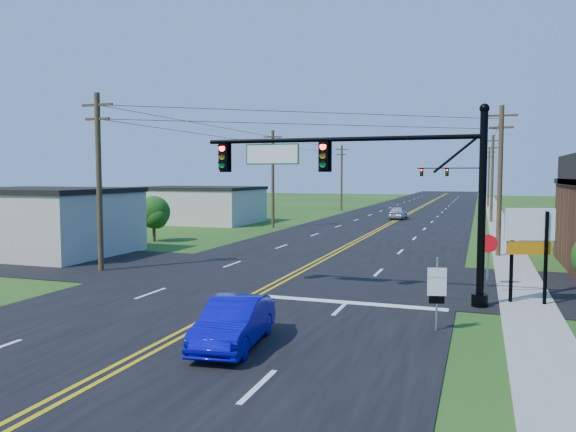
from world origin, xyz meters
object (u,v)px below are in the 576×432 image
at_px(signal_mast_main, 362,179).
at_px(route_sign, 437,289).
at_px(blue_car, 234,324).
at_px(stop_sign, 488,249).
at_px(signal_mast_far, 453,177).

xyz_separation_m(signal_mast_main, route_sign, (3.18, -3.85, -3.39)).
relative_size(blue_car, stop_sign, 1.76).
relative_size(blue_car, route_sign, 1.76).
distance_m(signal_mast_far, route_sign, 75.98).
bearing_deg(route_sign, stop_sign, 65.30).
distance_m(signal_mast_far, blue_car, 79.47).
xyz_separation_m(blue_car, route_sign, (5.33, 3.50, 0.68)).
distance_m(signal_mast_main, route_sign, 6.04).
bearing_deg(route_sign, blue_car, -160.16).
distance_m(signal_mast_main, signal_mast_far, 72.00).
bearing_deg(blue_car, route_sign, 26.56).
distance_m(signal_mast_main, stop_sign, 6.98).
bearing_deg(stop_sign, signal_mast_far, 100.36).
xyz_separation_m(signal_mast_far, blue_car, (-2.25, -79.35, -3.87)).
xyz_separation_m(signal_mast_main, stop_sign, (4.76, 4.08, -3.07)).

